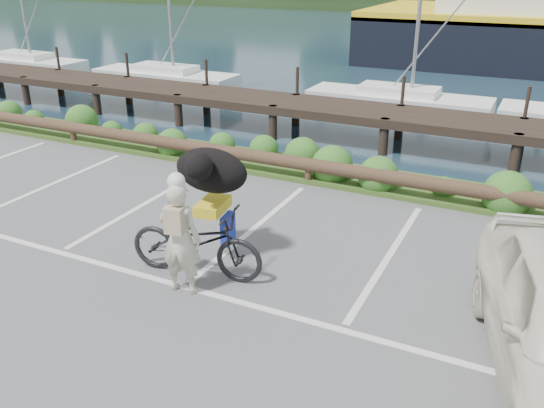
{
  "coord_description": "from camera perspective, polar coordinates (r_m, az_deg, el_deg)",
  "views": [
    {
      "loc": [
        4.62,
        -6.75,
        4.72
      ],
      "look_at": [
        0.91,
        0.85,
        1.1
      ],
      "focal_mm": 38.0,
      "sensor_mm": 36.0,
      "label": 1
    }
  ],
  "objects": [
    {
      "name": "dog",
      "position": [
        9.43,
        -6.04,
        3.32
      ],
      "size": [
        0.81,
        1.37,
        0.75
      ],
      "primitive_type": "ellipsoid",
      "rotation": [
        0.0,
        0.0,
        1.72
      ],
      "color": "black",
      "rests_on": "bicycle"
    },
    {
      "name": "log_rail",
      "position": [
        13.13,
        3.59,
        2.06
      ],
      "size": [
        32.0,
        0.3,
        0.6
      ],
      "primitive_type": null,
      "color": "#443021",
      "rests_on": "ground"
    },
    {
      "name": "cyclist",
      "position": [
        8.66,
        -9.08,
        -3.4
      ],
      "size": [
        0.7,
        0.52,
        1.78
      ],
      "primitive_type": "imported",
      "rotation": [
        0.0,
        0.0,
        3.29
      ],
      "color": "beige",
      "rests_on": "ground"
    },
    {
      "name": "vegetation_strip",
      "position": [
        13.73,
        4.73,
        3.2
      ],
      "size": [
        34.0,
        1.6,
        0.1
      ],
      "primitive_type": "cube",
      "color": "#3D5B21",
      "rests_on": "ground"
    },
    {
      "name": "ground",
      "position": [
        9.45,
        -7.31,
        -7.03
      ],
      "size": [
        72.0,
        72.0,
        0.0
      ],
      "primitive_type": "plane",
      "color": "#525355"
    },
    {
      "name": "bicycle",
      "position": [
        9.21,
        -7.54,
        -3.74
      ],
      "size": [
        2.31,
        1.09,
        1.17
      ],
      "primitive_type": "imported",
      "rotation": [
        0.0,
        0.0,
        1.72
      ],
      "color": "black",
      "rests_on": "ground"
    }
  ]
}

